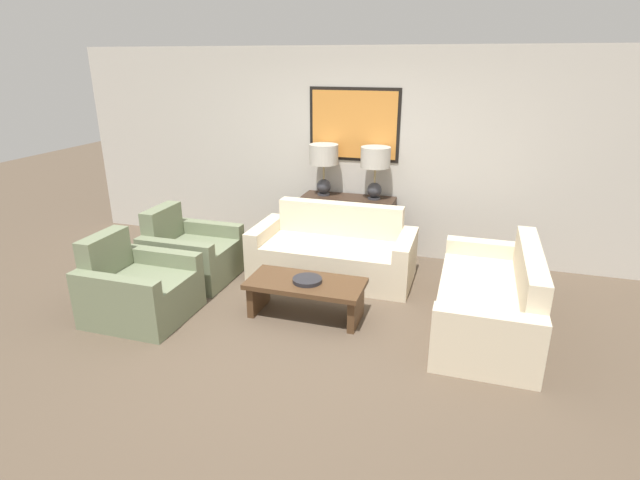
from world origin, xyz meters
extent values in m
plane|color=brown|center=(0.00, 0.00, 0.00)|extent=(20.00, 20.00, 0.00)
cube|color=beige|center=(0.00, 2.40, 1.32)|extent=(7.91, 0.10, 2.65)
cube|color=black|center=(0.00, 2.35, 1.70)|extent=(1.18, 0.01, 0.92)
cube|color=orange|center=(0.00, 2.34, 1.70)|extent=(1.10, 0.02, 0.84)
cube|color=#332319|center=(0.00, 2.13, 0.40)|extent=(1.20, 0.39, 0.81)
cylinder|color=#333338|center=(-0.34, 2.13, 0.82)|extent=(0.16, 0.16, 0.02)
sphere|color=#333338|center=(-0.34, 2.13, 0.92)|extent=(0.19, 0.19, 0.19)
cylinder|color=#8C7A51|center=(-0.34, 2.13, 1.12)|extent=(0.02, 0.02, 0.20)
cylinder|color=#B2ADA3|center=(-0.34, 2.13, 1.34)|extent=(0.37, 0.37, 0.25)
cylinder|color=#333338|center=(0.34, 2.13, 0.82)|extent=(0.16, 0.16, 0.02)
sphere|color=#333338|center=(0.34, 2.13, 0.92)|extent=(0.19, 0.19, 0.19)
cylinder|color=#8C7A51|center=(0.34, 2.13, 1.12)|extent=(0.02, 0.02, 0.20)
cylinder|color=#B2ADA3|center=(0.34, 2.13, 1.34)|extent=(0.37, 0.37, 0.25)
cube|color=beige|center=(0.00, 1.29, 0.21)|extent=(1.55, 0.71, 0.43)
cube|color=beige|center=(0.00, 1.74, 0.41)|extent=(1.55, 0.18, 0.83)
cube|color=beige|center=(-0.86, 1.38, 0.29)|extent=(0.18, 0.89, 0.59)
cube|color=beige|center=(0.86, 1.38, 0.29)|extent=(0.18, 0.89, 0.59)
cube|color=beige|center=(1.66, 0.67, 0.21)|extent=(0.71, 1.55, 0.43)
cube|color=beige|center=(2.11, 0.67, 0.41)|extent=(0.18, 1.55, 0.83)
cube|color=beige|center=(1.75, 1.53, 0.29)|extent=(0.89, 0.18, 0.59)
cube|color=beige|center=(1.75, -0.20, 0.29)|extent=(0.89, 0.18, 0.59)
cube|color=#4C331E|center=(0.01, 0.35, 0.36)|extent=(1.18, 0.55, 0.05)
cube|color=#4C331E|center=(-0.51, 0.35, 0.17)|extent=(0.07, 0.44, 0.34)
cube|color=#4C331E|center=(0.54, 0.35, 0.17)|extent=(0.07, 0.44, 0.34)
cylinder|color=#232328|center=(0.03, 0.34, 0.41)|extent=(0.30, 0.30, 0.04)
cube|color=#707A5B|center=(-1.48, 0.85, 0.22)|extent=(0.76, 0.60, 0.44)
cube|color=#707A5B|center=(-1.96, 0.85, 0.43)|extent=(0.18, 0.60, 0.85)
cube|color=#707A5B|center=(-1.57, 0.48, 0.30)|extent=(0.94, 0.14, 0.60)
cube|color=#707A5B|center=(-1.57, 1.22, 0.30)|extent=(0.94, 0.14, 0.60)
cube|color=#707A5B|center=(-1.48, -0.15, 0.22)|extent=(0.76, 0.60, 0.44)
cube|color=#707A5B|center=(-1.96, -0.15, 0.43)|extent=(0.18, 0.60, 0.85)
cube|color=#707A5B|center=(-1.57, -0.52, 0.30)|extent=(0.94, 0.14, 0.60)
cube|color=#707A5B|center=(-1.57, 0.22, 0.30)|extent=(0.94, 0.14, 0.60)
camera|label=1|loc=(1.50, -3.96, 2.50)|focal=28.00mm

